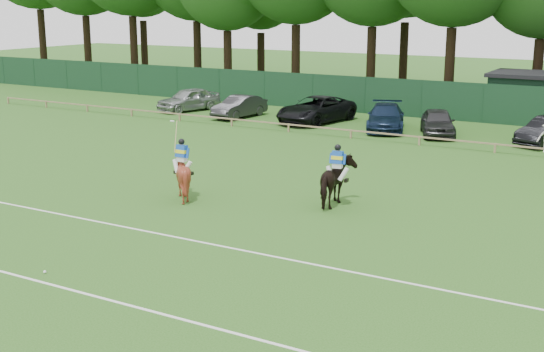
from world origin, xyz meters
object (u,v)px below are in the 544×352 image
Objects in this scene: sedan_silver at (189,99)px; hatch_grey at (438,122)px; horse_chestnut at (182,175)px; polo_ball at (45,272)px; sedan_navy at (386,117)px; sedan_grey at (239,107)px; horse_dark at (337,182)px; suv_black at (316,110)px.

sedan_silver is 1.05× the size of hatch_grey.
sedan_silver is (-13.57, 18.88, -0.13)m from horse_chestnut.
hatch_grey is 26.99m from polo_ball.
horse_chestnut is 0.35× the size of sedan_navy.
sedan_navy reaches higher than sedan_grey.
horse_dark is 6.06m from horse_chestnut.
polo_ball is (-4.27, -10.53, -0.88)m from horse_dark.
polo_ball is (-3.06, -26.81, -0.72)m from hatch_grey.
suv_black is at bearing 16.41° from sedan_silver.
sedan_navy reaches higher than hatch_grey.
horse_chestnut is 20.73× the size of polo_ball.
horse_dark is 17.08m from sedan_navy.
polo_ball is (1.45, -8.52, -0.89)m from horse_chestnut.
horse_dark reaches higher than sedan_navy.
sedan_navy is (4.83, -0.35, -0.06)m from suv_black.
sedan_navy is at bearing 154.13° from hatch_grey.
horse_dark reaches higher than hatch_grey.
sedan_silver is 9.99m from suv_black.
horse_chestnut is 19.19m from suv_black.
sedan_silver is 0.80× the size of suv_black.
horse_dark reaches higher than polo_ball.
sedan_silver is 4.76m from sedan_grey.
sedan_grey is at bearing -64.87° from horse_chestnut.
sedan_grey is 48.46× the size of polo_ball.
horse_dark reaches higher than sedan_grey.
horse_chestnut is at bearing -69.44° from suv_black.
horse_dark is at bearing -161.62° from horse_chestnut.
suv_black is at bearing 153.90° from hatch_grey.
sedan_silver is at bearing 176.47° from sedan_grey.
hatch_grey is (13.38, 0.17, 0.04)m from sedan_grey.
sedan_navy is (-4.46, 16.49, -0.17)m from horse_dark.
sedan_navy is (14.83, -0.38, -0.04)m from sedan_silver.
sedan_navy is 58.43× the size of polo_ball.
horse_dark is 0.42× the size of sedan_navy.
hatch_grey is at bearing 5.81° from suv_black.
polo_ball is at bearing -109.20° from sedan_navy.
sedan_grey is 28.57m from polo_ball.
hatch_grey is at bearing 6.55° from sedan_grey.
sedan_navy is 3.26m from hatch_grey.
polo_ball is at bearing -63.01° from sedan_grey.
hatch_grey is at bearing -104.82° from horse_chestnut.
sedan_navy is 27.03m from polo_ball.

